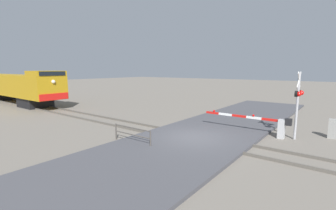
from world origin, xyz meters
The scene contains 9 objects.
ground_plane centered at (0.00, 0.00, 0.00)m, with size 160.00×160.00×0.00m, color slate.
rail_track_left centered at (-0.72, 0.00, 0.07)m, with size 0.08×80.00×0.15m, color #59544C.
rail_track_right centered at (0.72, 0.00, 0.07)m, with size 0.08×80.00×0.15m, color #59544C.
road_surface centered at (0.00, 0.00, 0.08)m, with size 36.00×6.27×0.16m, color #47474C.
locomotive centered at (0.00, 24.78, 2.06)m, with size 2.98×18.50×3.89m.
crossing_signal centered at (3.61, -4.63, 2.43)m, with size 1.18×0.33×3.93m.
crossing_gate centered at (3.32, -3.27, 0.78)m, with size 0.36×5.48×1.25m.
utility_cabinet centered at (5.18, -6.33, 0.58)m, with size 0.38×0.43×1.16m, color #999993.
guard_railing centered at (-2.74, 2.32, 0.62)m, with size 0.08×2.74×0.95m.
Camera 1 is at (-11.58, -6.87, 4.07)m, focal length 25.45 mm.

